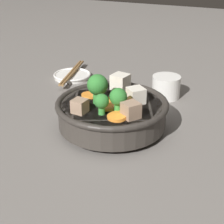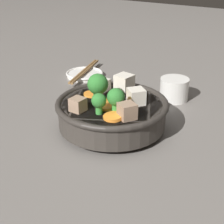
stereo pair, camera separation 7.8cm
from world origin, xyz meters
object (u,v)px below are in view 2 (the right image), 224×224
Objects in this scene: stirfry_bowl at (112,110)px; chopsticks_pair at (84,71)px; tea_cup at (174,89)px; side_saucer at (85,74)px.

stirfry_bowl is 0.33m from chopsticks_pair.
tea_cup reaches higher than chopsticks_pair.
tea_cup is at bearing -6.81° from side_saucer.
stirfry_bowl is 0.33m from side_saucer.
stirfry_bowl is 0.22m from tea_cup.
chopsticks_pair is at bearing 132.30° from stirfry_bowl.
side_saucer is (-0.22, 0.24, -0.04)m from stirfry_bowl.
chopsticks_pair is (-0.22, 0.24, -0.03)m from stirfry_bowl.
side_saucer is 0.01m from chopsticks_pair.
tea_cup is (0.06, 0.21, -0.01)m from stirfry_bowl.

